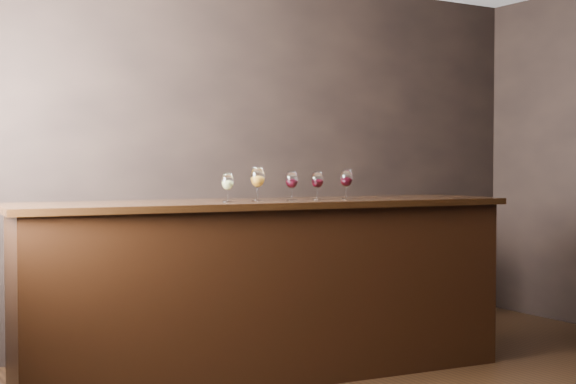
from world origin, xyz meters
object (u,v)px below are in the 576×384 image
glass_amber (258,178)px  glass_red_b (317,180)px  back_bar_shelf (235,281)px  glass_red_a (292,180)px  glass_white (228,182)px  glass_red_c (346,179)px  bar_counter (267,292)px

glass_amber → glass_red_b: 0.42m
back_bar_shelf → glass_red_a: bearing=-93.3°
back_bar_shelf → glass_white: glass_white is taller
glass_amber → glass_red_b: glass_amber is taller
glass_red_b → glass_red_a: bearing=177.8°
back_bar_shelf → glass_red_c: bearing=-67.8°
glass_white → glass_red_c: (0.86, -0.02, 0.01)m
bar_counter → glass_red_c: 0.92m
back_bar_shelf → glass_red_c: 1.24m
bar_counter → glass_white: (-0.28, -0.01, 0.70)m
glass_amber → glass_white: bearing=-179.3°
glass_red_a → glass_amber: bearing=173.3°
glass_red_a → glass_red_b: size_ratio=1.01×
glass_red_a → glass_red_c: glass_red_c is taller
glass_red_a → glass_red_c: size_ratio=0.95×
glass_white → glass_red_a: 0.44m
back_bar_shelf → glass_white: 1.26m
glass_amber → glass_red_b: bearing=-4.7°
glass_white → glass_red_a: glass_red_a is taller
glass_white → glass_red_a: (0.44, -0.02, 0.01)m
back_bar_shelf → glass_red_b: (0.14, -0.91, 0.76)m
back_bar_shelf → glass_white: bearing=-119.2°
glass_amber → glass_red_c: bearing=-2.3°
bar_counter → glass_amber: bearing=-172.1°
bar_counter → glass_red_a: bearing=-4.7°
back_bar_shelf → glass_red_b: 1.20m
back_bar_shelf → glass_red_b: size_ratio=14.53×
bar_counter → back_bar_shelf: bar_counter is taller
bar_counter → glass_red_a: (0.16, -0.03, 0.70)m
glass_red_a → glass_red_c: (0.42, 0.00, 0.01)m
glass_red_b → glass_red_c: bearing=2.0°
bar_counter → back_bar_shelf: bearing=81.9°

